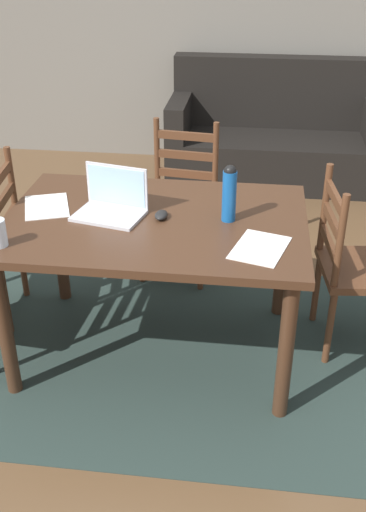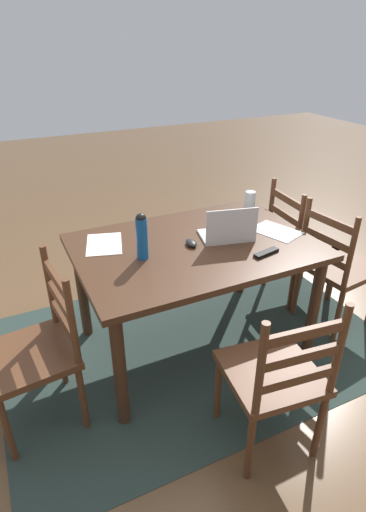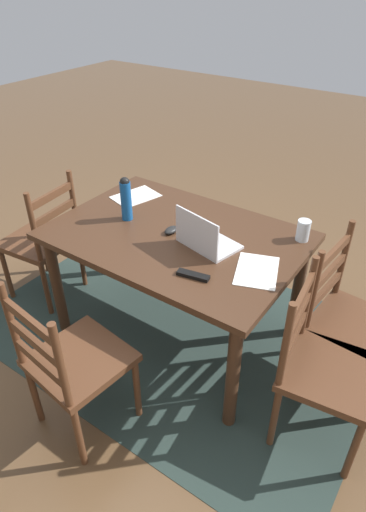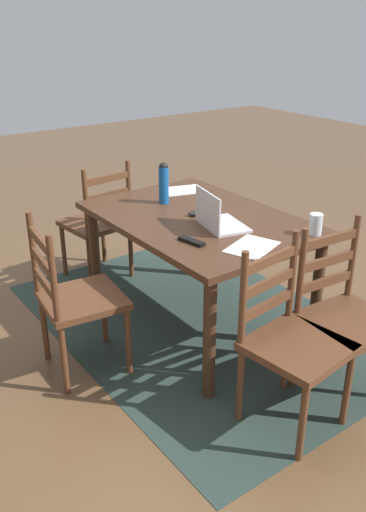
% 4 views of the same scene
% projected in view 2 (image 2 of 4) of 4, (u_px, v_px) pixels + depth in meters
% --- Properties ---
extents(ground_plane, '(14.00, 14.00, 0.00)m').
position_uv_depth(ground_plane, '(194.00, 342.00, 2.87)').
color(ground_plane, brown).
extents(area_rug, '(2.54, 1.73, 0.01)m').
position_uv_depth(area_rug, '(194.00, 342.00, 2.87)').
color(area_rug, '#283833').
rests_on(area_rug, ground).
extents(dining_table, '(1.45, 1.00, 0.77)m').
position_uv_depth(dining_table, '(195.00, 258.00, 2.55)').
color(dining_table, '#422819').
rests_on(dining_table, ground).
extents(chair_left_far, '(0.49, 0.49, 0.95)m').
position_uv_depth(chair_left_far, '(336.00, 267.00, 2.87)').
color(chair_left_far, '#56331E').
rests_on(chair_left_far, ground).
extents(chair_left_near, '(0.47, 0.47, 0.95)m').
position_uv_depth(chair_left_near, '(298.00, 243.00, 3.19)').
color(chair_left_near, '#56331E').
rests_on(chair_left_near, ground).
extents(chair_right_far, '(0.48, 0.48, 0.95)m').
position_uv_depth(chair_right_far, '(37.00, 351.00, 2.12)').
color(chair_right_far, '#56331E').
rests_on(chair_right_far, ground).
extents(chair_far_head, '(0.49, 0.49, 0.95)m').
position_uv_depth(chair_far_head, '(275.00, 377.00, 1.96)').
color(chair_far_head, '#56331E').
rests_on(chair_far_head, ground).
extents(laptop, '(0.36, 0.29, 0.23)m').
position_uv_depth(laptop, '(228.00, 231.00, 2.53)').
color(laptop, silver).
rests_on(laptop, dining_table).
extents(water_bottle, '(0.07, 0.07, 0.28)m').
position_uv_depth(water_bottle, '(142.00, 235.00, 2.28)').
color(water_bottle, '#145199').
rests_on(water_bottle, dining_table).
extents(drinking_glass, '(0.08, 0.08, 0.12)m').
position_uv_depth(drinking_glass, '(250.00, 200.00, 2.99)').
color(drinking_glass, silver).
rests_on(drinking_glass, dining_table).
extents(computer_mouse, '(0.06, 0.10, 0.03)m').
position_uv_depth(computer_mouse, '(191.00, 243.00, 2.48)').
color(computer_mouse, black).
rests_on(computer_mouse, dining_table).
extents(tv_remote, '(0.18, 0.08, 0.02)m').
position_uv_depth(tv_remote, '(266.00, 253.00, 2.38)').
color(tv_remote, black).
rests_on(tv_remote, dining_table).
extents(paper_stack_left, '(0.28, 0.34, 0.00)m').
position_uv_depth(paper_stack_left, '(104.00, 244.00, 2.50)').
color(paper_stack_left, white).
rests_on(paper_stack_left, dining_table).
extents(paper_stack_right, '(0.30, 0.35, 0.00)m').
position_uv_depth(paper_stack_right, '(276.00, 231.00, 2.66)').
color(paper_stack_right, white).
rests_on(paper_stack_right, dining_table).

